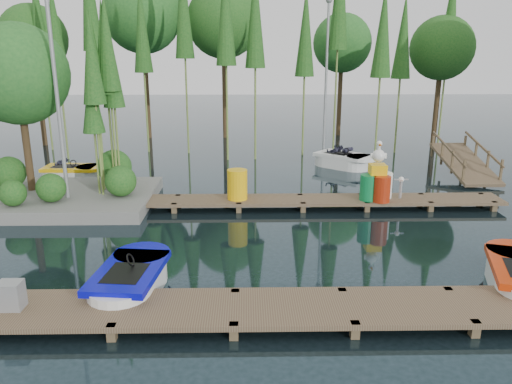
{
  "coord_description": "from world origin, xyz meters",
  "views": [
    {
      "loc": [
        0.24,
        -12.93,
        4.94
      ],
      "look_at": [
        0.5,
        0.5,
        1.1
      ],
      "focal_mm": 35.0,
      "sensor_mm": 36.0,
      "label": 1
    }
  ],
  "objects_px": {
    "boat_yellow_far": "(72,173)",
    "yellow_barrel": "(237,184)",
    "boat_blue": "(131,281)",
    "drum_cluster": "(378,183)",
    "island": "(42,107)",
    "utility_cabinet": "(11,295)"
  },
  "relations": [
    {
      "from": "boat_yellow_far",
      "to": "yellow_barrel",
      "type": "xyz_separation_m",
      "value": [
        6.6,
        -3.8,
        0.51
      ]
    },
    {
      "from": "island",
      "to": "yellow_barrel",
      "type": "bearing_deg",
      "value": -7.22
    },
    {
      "from": "utility_cabinet",
      "to": "yellow_barrel",
      "type": "distance_m",
      "value": 8.1
    },
    {
      "from": "boat_yellow_far",
      "to": "yellow_barrel",
      "type": "relative_size",
      "value": 2.7
    },
    {
      "from": "yellow_barrel",
      "to": "boat_blue",
      "type": "bearing_deg",
      "value": -110.11
    },
    {
      "from": "boat_blue",
      "to": "boat_yellow_far",
      "type": "bearing_deg",
      "value": 120.83
    },
    {
      "from": "boat_yellow_far",
      "to": "yellow_barrel",
      "type": "distance_m",
      "value": 7.64
    },
    {
      "from": "utility_cabinet",
      "to": "drum_cluster",
      "type": "relative_size",
      "value": 0.28
    },
    {
      "from": "island",
      "to": "drum_cluster",
      "type": "bearing_deg",
      "value": -5.02
    },
    {
      "from": "boat_yellow_far",
      "to": "boat_blue",
      "type": "bearing_deg",
      "value": -42.92
    },
    {
      "from": "island",
      "to": "boat_blue",
      "type": "height_order",
      "value": "island"
    },
    {
      "from": "utility_cabinet",
      "to": "boat_blue",
      "type": "bearing_deg",
      "value": 30.62
    },
    {
      "from": "boat_blue",
      "to": "drum_cluster",
      "type": "height_order",
      "value": "drum_cluster"
    },
    {
      "from": "boat_yellow_far",
      "to": "island",
      "type": "bearing_deg",
      "value": -60.77
    },
    {
      "from": "yellow_barrel",
      "to": "boat_yellow_far",
      "type": "bearing_deg",
      "value": 150.09
    },
    {
      "from": "utility_cabinet",
      "to": "drum_cluster",
      "type": "xyz_separation_m",
      "value": [
        8.57,
        6.85,
        0.3
      ]
    },
    {
      "from": "yellow_barrel",
      "to": "drum_cluster",
      "type": "distance_m",
      "value": 4.49
    },
    {
      "from": "island",
      "to": "utility_cabinet",
      "type": "height_order",
      "value": "island"
    },
    {
      "from": "boat_yellow_far",
      "to": "drum_cluster",
      "type": "bearing_deg",
      "value": 2.69
    },
    {
      "from": "utility_cabinet",
      "to": "island",
      "type": "bearing_deg",
      "value": 105.48
    },
    {
      "from": "island",
      "to": "yellow_barrel",
      "type": "xyz_separation_m",
      "value": [
        6.24,
        -0.79,
        -2.4
      ]
    },
    {
      "from": "utility_cabinet",
      "to": "yellow_barrel",
      "type": "xyz_separation_m",
      "value": [
        4.08,
        7.0,
        0.22
      ]
    }
  ]
}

